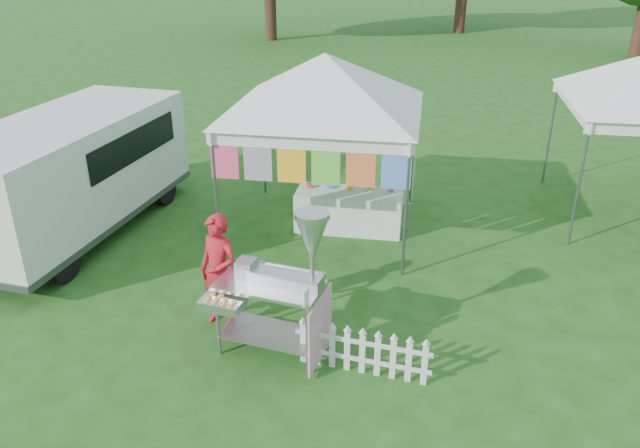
# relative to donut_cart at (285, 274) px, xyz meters

# --- Properties ---
(ground) EXTENTS (120.00, 120.00, 0.00)m
(ground) POSITION_rel_donut_cart_xyz_m (-0.14, 0.13, -1.13)
(ground) COLOR #204915
(ground) RESTS_ON ground
(canopy_main) EXTENTS (4.24, 4.24, 3.45)m
(canopy_main) POSITION_rel_donut_cart_xyz_m (-0.14, 3.63, 1.85)
(canopy_main) COLOR #59595E
(canopy_main) RESTS_ON ground
(donut_cart) EXTENTS (1.50, 0.93, 1.92)m
(donut_cart) POSITION_rel_donut_cart_xyz_m (0.00, 0.00, 0.00)
(donut_cart) COLOR gray
(donut_cart) RESTS_ON ground
(vendor) EXTENTS (0.66, 0.56, 1.55)m
(vendor) POSITION_rel_donut_cart_xyz_m (-0.98, 0.53, -0.36)
(vendor) COLOR red
(vendor) RESTS_ON ground
(cargo_van) EXTENTS (2.40, 4.92, 1.97)m
(cargo_van) POSITION_rel_donut_cart_xyz_m (-4.28, 2.91, -0.07)
(cargo_van) COLOR silver
(cargo_van) RESTS_ON ground
(picket_fence) EXTENTS (1.61, 0.24, 0.56)m
(picket_fence) POSITION_rel_donut_cart_xyz_m (0.94, -0.19, -0.85)
(picket_fence) COLOR silver
(picket_fence) RESTS_ON ground
(display_table) EXTENTS (1.80, 0.70, 0.69)m
(display_table) POSITION_rel_donut_cart_xyz_m (0.28, 3.68, -0.79)
(display_table) COLOR white
(display_table) RESTS_ON ground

